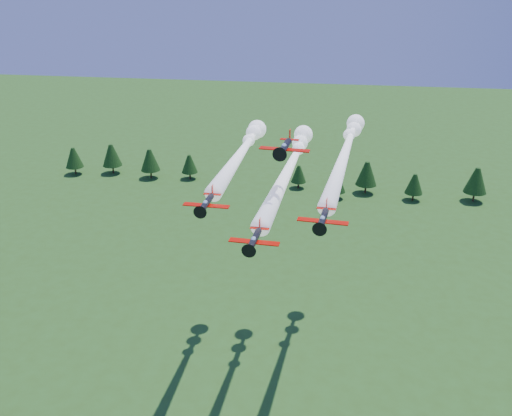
# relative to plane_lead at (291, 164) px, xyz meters

# --- Properties ---
(plane_lead) EXTENTS (7.90, 52.38, 3.70)m
(plane_lead) POSITION_rel_plane_lead_xyz_m (0.00, 0.00, 0.00)
(plane_lead) COLOR black
(plane_lead) RESTS_ON ground
(plane_left) EXTENTS (6.55, 44.45, 3.70)m
(plane_left) POSITION_rel_plane_lead_xyz_m (-9.00, 4.35, 0.81)
(plane_left) COLOR black
(plane_left) RESTS_ON ground
(plane_right) EXTENTS (9.76, 55.67, 3.70)m
(plane_right) POSITION_rel_plane_lead_xyz_m (9.20, 7.01, 0.95)
(plane_right) COLOR black
(plane_right) RESTS_ON ground
(plane_slot) EXTENTS (7.26, 7.88, 2.54)m
(plane_slot) POSITION_rel_plane_lead_xyz_m (0.34, -14.63, 7.56)
(plane_slot) COLOR black
(plane_slot) RESTS_ON ground
(treeline) EXTENTS (178.92, 18.46, 11.36)m
(treeline) POSITION_rel_plane_lead_xyz_m (-11.90, 90.57, -33.11)
(treeline) COLOR #382314
(treeline) RESTS_ON ground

